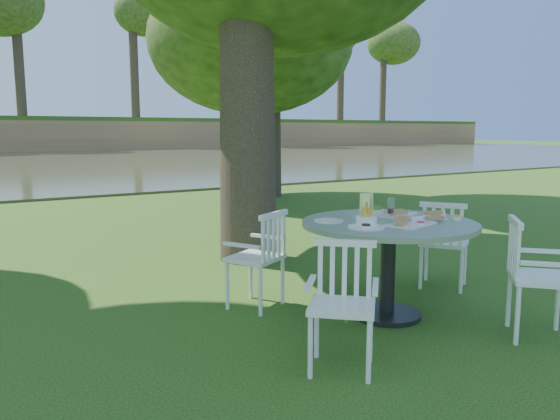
{
  "coord_description": "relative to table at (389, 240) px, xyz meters",
  "views": [
    {
      "loc": [
        -2.5,
        -3.69,
        1.53
      ],
      "look_at": [
        0.0,
        0.2,
        0.85
      ],
      "focal_mm": 35.0,
      "sensor_mm": 36.0,
      "label": 1
    }
  ],
  "objects": [
    {
      "name": "chair_sw",
      "position": [
        -0.9,
        -0.53,
        -0.17
      ],
      "size": [
        0.56,
        0.56,
        0.81
      ],
      "rotation": [
        0.0,
        0.0,
        -0.76
      ],
      "color": "white",
      "rests_on": "ground"
    },
    {
      "name": "chair_se",
      "position": [
        0.56,
        -0.88,
        -0.13
      ],
      "size": [
        0.61,
        0.61,
        0.88
      ],
      "rotation": [
        0.0,
        0.0,
        0.75
      ],
      "color": "white",
      "rests_on": "ground"
    },
    {
      "name": "tableware",
      "position": [
        -0.05,
        0.04,
        0.19
      ],
      "size": [
        1.11,
        0.78,
        0.22
      ],
      "color": "white",
      "rests_on": "table"
    },
    {
      "name": "chair_ne",
      "position": [
        1.0,
        0.3,
        -0.15
      ],
      "size": [
        0.57,
        0.58,
        0.85
      ],
      "rotation": [
        0.0,
        0.0,
        -4.13
      ],
      "color": "white",
      "rests_on": "ground"
    },
    {
      "name": "ground",
      "position": [
        -0.59,
        0.51,
        -0.65
      ],
      "size": [
        140.0,
        140.0,
        0.0
      ],
      "primitive_type": "plane",
      "color": "#1B3D0C",
      "rests_on": "ground"
    },
    {
      "name": "table",
      "position": [
        0.0,
        0.0,
        0.0
      ],
      "size": [
        1.41,
        1.41,
        0.8
      ],
      "color": "black",
      "rests_on": "ground"
    },
    {
      "name": "chair_nw",
      "position": [
        -0.75,
        0.73,
        -0.15
      ],
      "size": [
        0.56,
        0.55,
        0.84
      ],
      "rotation": [
        0.0,
        0.0,
        -2.66
      ],
      "color": "white",
      "rests_on": "ground"
    }
  ]
}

